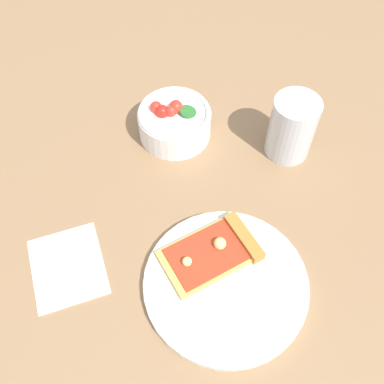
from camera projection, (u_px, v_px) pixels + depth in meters
ground_plane at (223, 249)px, 0.70m from camera, size 2.40×2.40×0.00m
plate at (226, 284)px, 0.66m from camera, size 0.25×0.25×0.01m
pizza_slice_main at (217, 252)px, 0.67m from camera, size 0.15×0.10×0.03m
salad_bowl at (174, 122)px, 0.81m from camera, size 0.13×0.13×0.07m
soda_glass at (292, 129)px, 0.77m from camera, size 0.08×0.08×0.12m
paper_napkin at (68, 266)px, 0.68m from camera, size 0.14×0.15×0.00m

